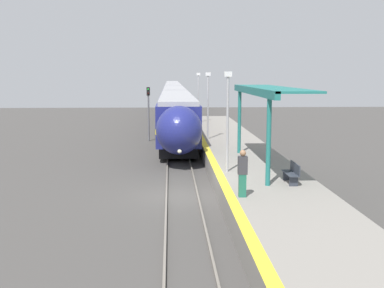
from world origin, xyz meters
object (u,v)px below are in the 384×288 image
person_waiting (243,172)px  lamppost_far (198,94)px  lamppost_near (228,114)px  lamppost_mid (208,101)px  train (174,97)px  platform_bench (292,172)px  railway_signal (148,108)px

person_waiting → lamppost_far: 28.86m
lamppost_near → lamppost_mid: bearing=90.0°
train → platform_bench: train is taller
railway_signal → lamppost_near: (4.56, -17.76, 0.96)m
person_waiting → platform_bench: bearing=41.8°
person_waiting → lamppost_mid: (-0.01, 16.84, 1.82)m
platform_bench → lamppost_near: (-2.52, 2.64, 2.31)m
platform_bench → person_waiting: person_waiting is taller
train → railway_signal: size_ratio=20.21×
train → lamppost_far: 26.26m
train → lamppost_near: size_ratio=19.15×
lamppost_near → lamppost_mid: same height
platform_bench → lamppost_near: lamppost_near is taller
person_waiting → railway_signal: size_ratio=0.40×
platform_bench → person_waiting: bearing=-138.2°
lamppost_near → lamppost_far: same height
platform_bench → person_waiting: size_ratio=0.84×
lamppost_far → person_waiting: bearing=-90.0°
train → platform_bench: (4.73, -52.69, -0.83)m
railway_signal → lamppost_far: 7.72m
railway_signal → lamppost_far: lamppost_far is taller
train → lamppost_far: size_ratio=19.15×
train → person_waiting: 54.97m
platform_bench → lamppost_near: size_ratio=0.32×
platform_bench → lamppost_near: 4.32m
platform_bench → lamppost_mid: bearing=99.8°
person_waiting → lamppost_far: bearing=90.0°
lamppost_near → lamppost_mid: 11.96m
lamppost_mid → lamppost_far: same height
lamppost_far → railway_signal: bearing=-126.5°
platform_bench → lamppost_mid: lamppost_mid is taller
train → lamppost_mid: bearing=-86.7°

